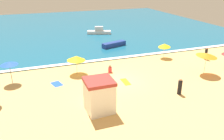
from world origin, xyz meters
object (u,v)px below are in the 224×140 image
beach_umbrella_6 (76,58)px  beachgoer_2 (110,69)px  beach_umbrella_0 (207,55)px  beach_umbrella_1 (164,45)px  beachgoer_4 (180,87)px  small_boat_0 (114,44)px  small_boat_1 (99,31)px  beachgoer_3 (206,54)px  lifeguard_cabana (99,95)px  beach_umbrella_3 (9,63)px

beach_umbrella_6 → beachgoer_2: (3.47, -0.90, -1.39)m
beach_umbrella_0 → beach_umbrella_1: 6.22m
beachgoer_4 → small_boat_0: size_ratio=0.39×
beachgoer_2 → beach_umbrella_6: bearing=165.5°
small_boat_0 → small_boat_1: (0.27, 8.60, 0.09)m
beachgoer_3 → small_boat_0: beachgoer_3 is taller
small_boat_0 → beach_umbrella_1: bearing=-56.8°
lifeguard_cabana → beach_umbrella_1: 14.73m
lifeguard_cabana → beach_umbrella_6: (-0.15, 7.92, 0.40)m
beach_umbrella_1 → beach_umbrella_3: bearing=-175.1°
beach_umbrella_1 → small_boat_0: bearing=123.2°
beach_umbrella_0 → beachgoer_4: beach_umbrella_0 is taller
beach_umbrella_1 → small_boat_0: size_ratio=0.55×
beach_umbrella_6 → beachgoer_3: 16.31m
lifeguard_cabana → beachgoer_4: bearing=1.6°
small_boat_0 → beach_umbrella_0: bearing=-66.1°
beach_umbrella_6 → beach_umbrella_3: bearing=-178.1°
beach_umbrella_1 → beachgoer_4: (-3.96, -9.06, -0.95)m
beach_umbrella_1 → small_boat_1: bearing=105.0°
beachgoer_2 → beach_umbrella_1: bearing=15.5°
beach_umbrella_0 → beach_umbrella_6: beach_umbrella_0 is taller
beach_umbrella_1 → beachgoer_4: size_ratio=1.43×
lifeguard_cabana → beach_umbrella_1: lifeguard_cabana is taller
beachgoer_2 → beachgoer_4: (4.16, -6.81, 0.34)m
beach_umbrella_3 → beachgoer_3: beach_umbrella_3 is taller
beachgoer_4 → beach_umbrella_6: bearing=134.7°
lifeguard_cabana → beachgoer_2: size_ratio=3.17×
beachgoer_4 → beach_umbrella_1: bearing=66.4°
beachgoer_2 → beach_umbrella_0: bearing=-22.1°
beach_umbrella_1 → beach_umbrella_6: (-11.59, -1.35, 0.10)m
beach_umbrella_1 → beach_umbrella_3: size_ratio=0.97×
beachgoer_3 → beachgoer_4: size_ratio=1.03×
lifeguard_cabana → beach_umbrella_1: bearing=39.0°
beachgoer_3 → small_boat_0: 12.76m
beach_umbrella_1 → beachgoer_2: beach_umbrella_1 is taller
beach_umbrella_3 → beachgoer_4: 16.05m
beach_umbrella_3 → beachgoer_2: size_ratio=2.67×
beachgoer_3 → beachgoer_4: 10.92m
beach_umbrella_6 → beachgoer_4: (7.63, -7.71, -1.05)m
beachgoer_4 → small_boat_0: (-0.40, 15.73, -0.27)m
lifeguard_cabana → beach_umbrella_0: lifeguard_cabana is taller
beachgoer_2 → beachgoer_3: size_ratio=0.53×
beach_umbrella_0 → beach_umbrella_3: (-19.37, 4.51, -0.06)m
beach_umbrella_1 → small_boat_1: (-4.09, 15.26, -1.13)m
beachgoer_2 → beachgoer_4: beachgoer_4 is taller
beachgoer_3 → small_boat_0: (-9.02, 9.02, -0.31)m
beach_umbrella_0 → beachgoer_4: bearing=-150.3°
beach_umbrella_0 → beachgoer_3: 5.21m
beach_umbrella_6 → beachgoer_3: size_ratio=1.76×
beachgoer_4 → beachgoer_2: bearing=121.4°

